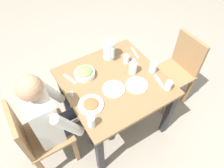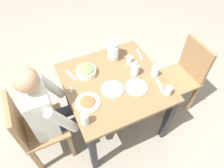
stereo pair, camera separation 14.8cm
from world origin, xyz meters
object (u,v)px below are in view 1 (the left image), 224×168
Objects in this scene: water_glass_center at (153,67)px; water_glass_far_left at (91,122)px; diner_near at (55,116)px; plate_beans at (114,88)px; dining_table at (114,88)px; chair_far at (178,68)px; oil_carafe at (133,68)px; salt_shaker at (72,94)px; salad_bowl at (85,73)px; water_glass_near_left at (126,59)px; chair_near at (37,136)px; water_glass_by_pitcher at (169,86)px; water_pitcher at (109,50)px; plate_rice_curry at (91,104)px; plate_yoghurt at (137,85)px.

water_glass_far_left reaches higher than water_glass_center.
diner_near is 5.78× the size of plate_beans.
dining_table is 1.04× the size of chair_far.
salt_shaker is (-0.04, -0.62, -0.03)m from oil_carafe.
water_glass_near_left is at bearing 83.42° from salad_bowl.
chair_near is 9.78× the size of water_glass_by_pitcher.
water_glass_near_left is (0.16, 0.11, -0.05)m from water_pitcher.
oil_carafe is at bearing 104.33° from plate_rice_curry.
chair_far is 4.06× the size of plate_rice_curry.
water_pitcher is at bearing -145.97° from water_glass_near_left.
salad_bowl is at bearing -72.15° from water_pitcher.
salt_shaker reaches higher than plate_beans.
oil_carafe is (-0.31, 0.62, 0.00)m from water_glass_far_left.
water_glass_center is (0.02, -0.43, 0.25)m from chair_far.
oil_carafe is (0.20, 0.42, 0.01)m from salad_bowl.
dining_table is at bearing -88.78° from oil_carafe.
water_glass_center is (0.09, 0.39, 0.16)m from dining_table.
water_glass_center reaches higher than salt_shaker.
chair_near is 1.23m from water_glass_center.
water_glass_far_left is at bearing -21.51° from salad_bowl.
dining_table is at bearing 45.29° from salad_bowl.
chair_far is 10.35× the size of water_glass_near_left.
chair_far is 7.99× the size of water_glass_far_left.
dining_table is at bearing 83.60° from salt_shaker.
chair_near is 0.70m from salad_bowl.
water_glass_by_pitcher is at bearing 59.09° from plate_beans.
water_glass_far_left is at bearing -57.58° from plate_beans.
water_glass_center is 0.20m from oil_carafe.
oil_carafe is (-0.16, 0.07, 0.04)m from plate_yoghurt.
chair_far is at bearing 82.89° from oil_carafe.
salad_bowl is at bearing -115.48° from oil_carafe.
water_pitcher is 2.22× the size of water_glass_near_left.
dining_table is 0.37m from plate_rice_curry.
water_pitcher is at bearing -147.22° from water_glass_center.
diner_near reaches higher than water_glass_by_pitcher.
water_glass_near_left is 1.58× the size of salt_shaker.
water_glass_by_pitcher reaches higher than water_glass_near_left.
oil_carafe is at bearing 91.22° from dining_table.
diner_near is 12.28× the size of water_glass_center.
water_glass_center is at bearing 62.63° from oil_carafe.
plate_beans is 0.49m from water_glass_by_pitcher.
plate_yoghurt is at bearing -16.91° from water_glass_near_left.
plate_yoghurt is (0.36, 0.35, -0.03)m from salad_bowl.
plate_rice_curry is 0.71m from water_glass_center.
oil_carafe is (-0.00, 0.21, 0.17)m from dining_table.
plate_beans is at bearing -120.91° from water_glass_by_pitcher.
plate_yoghurt is at bearing 70.29° from plate_beans.
dining_table is at bearing 144.68° from plate_beans.
water_glass_far_left is (0.23, -1.22, 0.26)m from chair_far.
salt_shaker is (0.26, -0.54, -0.07)m from water_pitcher.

